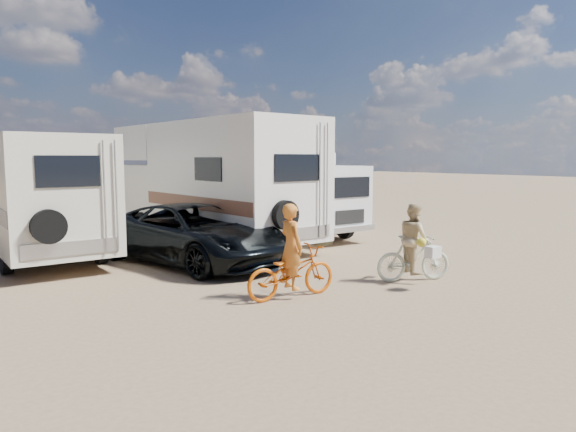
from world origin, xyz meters
TOP-DOWN VIEW (x-y plane):
  - ground at (0.00, 0.00)m, footprint 140.00×140.00m
  - rv_main at (0.32, 6.54)m, footprint 3.41×8.79m
  - rv_left at (-4.73, 7.46)m, footprint 2.63×8.27m
  - box_truck at (3.44, 6.56)m, footprint 2.21×6.39m
  - dark_suv at (-1.58, 3.65)m, footprint 3.88×6.00m
  - bike_man at (-1.45, -0.53)m, footprint 1.96×0.78m
  - bike_woman at (1.58, -0.92)m, footprint 1.78×1.08m
  - rider_man at (-1.45, -0.53)m, footprint 0.43×0.63m
  - rider_woman at (1.58, -0.92)m, footprint 0.82×0.92m
  - bike_parked at (4.38, 5.76)m, footprint 1.55×1.50m
  - cooler at (-0.62, 1.83)m, footprint 0.68×0.55m
  - crate at (3.01, 4.07)m, footprint 0.53×0.53m

SIDE VIEW (x-z plane):
  - ground at x=0.00m, z-range 0.00..0.00m
  - crate at x=3.01m, z-range 0.00..0.34m
  - cooler at x=-0.62m, z-range 0.00..0.49m
  - bike_parked at x=4.38m, z-range 0.00..0.84m
  - bike_man at x=-1.45m, z-range 0.00..1.01m
  - bike_woman at x=1.58m, z-range 0.00..1.03m
  - dark_suv at x=-1.58m, z-range 0.00..1.54m
  - rider_woman at x=1.58m, z-range 0.00..1.55m
  - rider_man at x=-1.45m, z-range 0.00..1.67m
  - box_truck at x=3.44m, z-range 0.00..2.89m
  - rv_left at x=-4.73m, z-range 0.00..3.25m
  - rv_main at x=0.32m, z-range 0.00..3.82m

